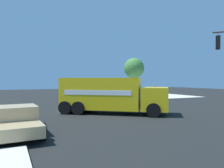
% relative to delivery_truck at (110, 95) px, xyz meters
% --- Properties ---
extents(ground_plane, '(100.00, 100.00, 0.00)m').
position_rel_delivery_truck_xyz_m(ground_plane, '(-0.54, -0.46, -1.46)').
color(ground_plane, black).
extents(sidewalk_corner_near, '(11.47, 11.47, 0.14)m').
position_rel_delivery_truck_xyz_m(sidewalk_corner_near, '(-13.40, -13.31, -1.39)').
color(sidewalk_corner_near, beige).
rests_on(sidewalk_corner_near, ground).
extents(delivery_truck, '(7.97, 7.02, 2.77)m').
position_rel_delivery_truck_xyz_m(delivery_truck, '(0.00, 0.00, 0.00)').
color(delivery_truck, yellow).
rests_on(delivery_truck, ground).
extents(pickup_tan, '(2.46, 5.29, 1.38)m').
position_rel_delivery_truck_xyz_m(pickup_tan, '(6.94, 4.05, -0.73)').
color(pickup_tan, tan).
rests_on(pickup_tan, ground).
extents(pedestrian_near_corner, '(0.40, 0.40, 1.79)m').
position_rel_delivery_truck_xyz_m(pedestrian_near_corner, '(-11.67, -9.95, -0.29)').
color(pedestrian_near_corner, black).
rests_on(pedestrian_near_corner, sidewalk_corner_near).
extents(picket_fence_run, '(5.86, 0.05, 0.95)m').
position_rel_delivery_truck_xyz_m(picket_fence_run, '(-13.40, -18.80, -0.84)').
color(picket_fence_run, silver).
rests_on(picket_fence_run, sidewalk_corner_near).
extents(shade_tree_near, '(3.52, 3.52, 6.35)m').
position_rel_delivery_truck_xyz_m(shade_tree_near, '(-12.76, -17.40, 3.25)').
color(shade_tree_near, brown).
rests_on(shade_tree_near, sidewalk_corner_near).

